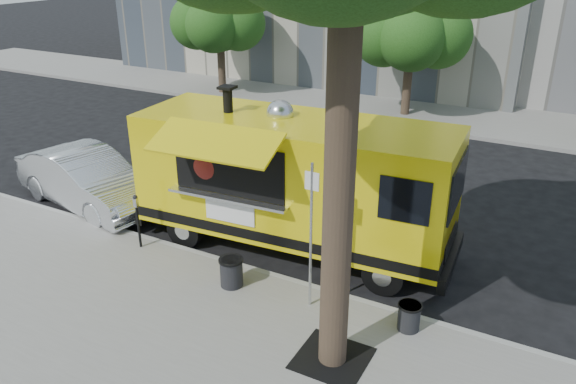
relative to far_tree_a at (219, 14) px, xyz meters
name	(u,v)px	position (x,y,z in m)	size (l,w,h in m)	color
ground	(279,257)	(10.00, -12.30, -3.78)	(120.00, 120.00, 0.00)	black
sidewalk	(169,355)	(10.00, -16.30, -3.70)	(60.00, 6.00, 0.15)	gray
curb	(259,273)	(10.00, -13.23, -3.70)	(60.00, 0.14, 0.16)	#999993
far_sidewalk	(433,114)	(10.00, 1.20, -3.70)	(60.00, 5.00, 0.15)	gray
tree_well	(332,358)	(12.60, -15.10, -3.62)	(1.20, 1.20, 0.02)	black
far_tree_a	(219,14)	(0.00, 0.00, 0.00)	(3.42, 3.42, 5.36)	#33261C
far_tree_b	(412,24)	(9.00, 0.40, 0.06)	(3.60, 3.60, 5.50)	#33261C
sign_post	(311,228)	(11.55, -13.85, -1.93)	(0.28, 0.06, 3.00)	silver
parking_meter	(137,215)	(7.00, -13.65, -2.79)	(0.11, 0.11, 1.33)	black
food_truck	(292,180)	(10.02, -11.73, -2.02)	(7.68, 3.88, 3.74)	yellow
sedan	(87,179)	(3.96, -12.30, -2.99)	(1.67, 4.78, 1.58)	silver
trash_bin_left	(409,316)	(13.50, -13.68, -3.34)	(0.44, 0.44, 0.53)	black
trash_bin_right	(231,271)	(9.80, -14.00, -3.30)	(0.52, 0.52, 0.62)	black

